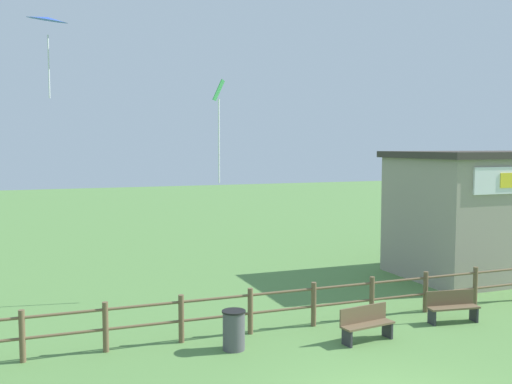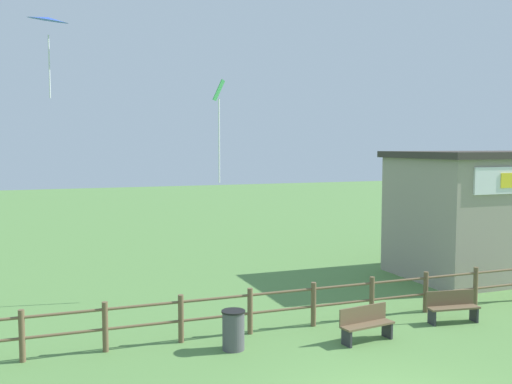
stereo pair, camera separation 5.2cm
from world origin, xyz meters
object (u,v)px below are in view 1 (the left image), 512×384
(trash_bin, at_px, (234,330))
(kite_green_diamond, at_px, (219,115))
(seaside_building, at_px, (507,212))
(park_bench_by_building, at_px, (452,306))
(kite_blue_delta, at_px, (47,20))
(park_bench_near_fence, at_px, (366,323))

(trash_bin, xyz_separation_m, kite_green_diamond, (1.15, 4.87, 5.39))
(trash_bin, bearing_deg, seaside_building, 18.80)
(trash_bin, bearing_deg, park_bench_by_building, -1.08)
(kite_blue_delta, bearing_deg, kite_green_diamond, -35.93)
(park_bench_near_fence, relative_size, trash_bin, 1.57)
(kite_green_diamond, bearing_deg, trash_bin, -103.27)
(park_bench_near_fence, relative_size, kite_blue_delta, 0.52)
(trash_bin, bearing_deg, kite_green_diamond, 76.73)
(seaside_building, relative_size, kite_green_diamond, 2.66)
(seaside_building, bearing_deg, trash_bin, -161.20)
(park_bench_by_building, height_order, trash_bin, trash_bin)
(seaside_building, relative_size, park_bench_by_building, 5.83)
(park_bench_near_fence, xyz_separation_m, trash_bin, (-3.30, 0.60, 0.02))
(park_bench_by_building, bearing_deg, seaside_building, 35.40)
(seaside_building, relative_size, kite_blue_delta, 3.04)
(trash_bin, bearing_deg, kite_blue_delta, 114.42)
(trash_bin, distance_m, kite_green_diamond, 7.36)
(trash_bin, xyz_separation_m, kite_blue_delta, (-3.86, 8.50, 8.72))
(park_bench_near_fence, bearing_deg, kite_blue_delta, 128.20)
(seaside_building, bearing_deg, kite_blue_delta, 165.49)
(kite_blue_delta, relative_size, kite_green_diamond, 0.87)
(kite_green_diamond, bearing_deg, seaside_building, -3.06)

